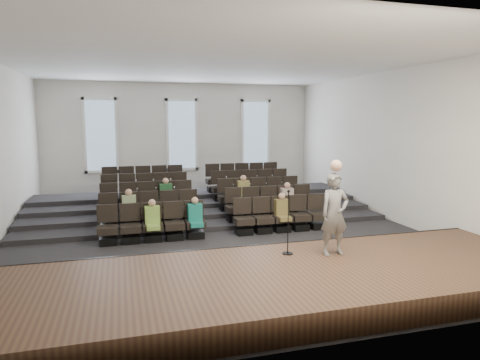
{
  "coord_description": "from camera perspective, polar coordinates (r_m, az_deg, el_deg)",
  "views": [
    {
      "loc": [
        -2.73,
        -12.44,
        3.37
      ],
      "look_at": [
        0.92,
        0.5,
        1.47
      ],
      "focal_mm": 32.0,
      "sensor_mm": 36.0,
      "label": 1
    }
  ],
  "objects": [
    {
      "name": "ground",
      "position": [
        13.18,
        -3.27,
        -6.8
      ],
      "size": [
        14.0,
        14.0,
        0.0
      ],
      "primitive_type": "plane",
      "color": "black",
      "rests_on": "ground"
    },
    {
      "name": "ceiling",
      "position": [
        12.84,
        -3.45,
        15.35
      ],
      "size": [
        12.0,
        14.0,
        0.02
      ],
      "primitive_type": "cube",
      "color": "white",
      "rests_on": "ground"
    },
    {
      "name": "wall_back",
      "position": [
        19.67,
        -7.77,
        5.43
      ],
      "size": [
        12.0,
        0.04,
        5.0
      ],
      "primitive_type": "cube",
      "color": "white",
      "rests_on": "ground"
    },
    {
      "name": "wall_front",
      "position": [
        6.13,
        10.87,
        -0.29
      ],
      "size": [
        12.0,
        0.04,
        5.0
      ],
      "primitive_type": "cube",
      "color": "white",
      "rests_on": "ground"
    },
    {
      "name": "wall_right",
      "position": [
        15.23,
        19.41,
        4.3
      ],
      "size": [
        0.04,
        14.0,
        5.0
      ],
      "primitive_type": "cube",
      "color": "white",
      "rests_on": "ground"
    },
    {
      "name": "stage",
      "position": [
        8.43,
        4.45,
        -13.72
      ],
      "size": [
        11.8,
        3.6,
        0.5
      ],
      "primitive_type": "cube",
      "color": "#49321F",
      "rests_on": "ground"
    },
    {
      "name": "stage_lip",
      "position": [
        10.01,
        0.91,
        -10.14
      ],
      "size": [
        11.8,
        0.06,
        0.52
      ],
      "primitive_type": "cube",
      "color": "black",
      "rests_on": "ground"
    },
    {
      "name": "risers",
      "position": [
        16.16,
        -5.71,
        -3.33
      ],
      "size": [
        11.8,
        4.8,
        0.6
      ],
      "color": "black",
      "rests_on": "ground"
    },
    {
      "name": "seating_rows",
      "position": [
        14.5,
        -4.61,
        -2.68
      ],
      "size": [
        6.8,
        4.7,
        1.67
      ],
      "color": "black",
      "rests_on": "ground"
    },
    {
      "name": "windows",
      "position": [
        19.6,
        -7.75,
        6.0
      ],
      "size": [
        8.44,
        0.1,
        3.24
      ],
      "color": "white",
      "rests_on": "wall_back"
    },
    {
      "name": "audience",
      "position": [
        13.26,
        -4.02,
        -3.13
      ],
      "size": [
        5.45,
        2.64,
        1.1
      ],
      "color": "#87B046",
      "rests_on": "seating_rows"
    },
    {
      "name": "speaker",
      "position": [
        9.35,
        12.5,
        -4.45
      ],
      "size": [
        0.66,
        0.45,
        1.76
      ],
      "primitive_type": "imported",
      "rotation": [
        0.0,
        0.0,
        0.05
      ],
      "color": "slate",
      "rests_on": "stage"
    },
    {
      "name": "mic_stand",
      "position": [
        9.31,
        6.4,
        -7.3
      ],
      "size": [
        0.23,
        0.23,
        1.4
      ],
      "color": "black",
      "rests_on": "stage"
    }
  ]
}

